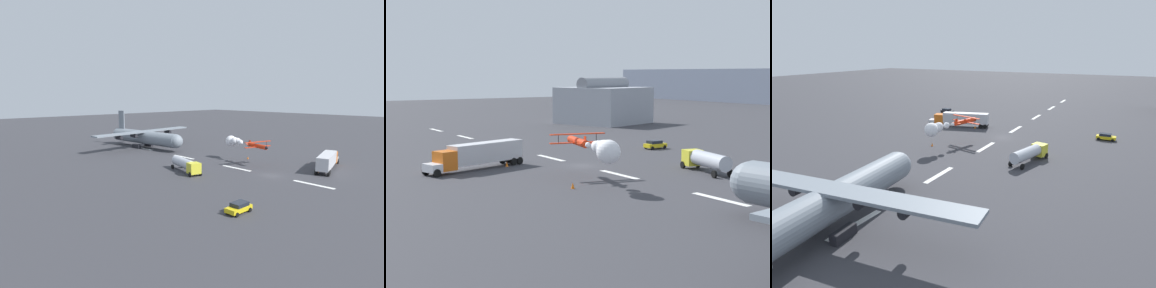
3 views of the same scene
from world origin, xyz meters
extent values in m
plane|color=#38383D|center=(0.00, 0.00, 0.00)|extent=(440.00, 440.00, 0.00)
cube|color=white|center=(-64.05, 0.00, 0.01)|extent=(8.00, 0.90, 0.01)
cube|color=white|center=(-45.75, 0.00, 0.01)|extent=(8.00, 0.90, 0.01)
cube|color=white|center=(-27.45, 0.00, 0.01)|extent=(8.00, 0.90, 0.01)
cube|color=white|center=(-9.15, 0.00, 0.01)|extent=(8.00, 0.90, 0.01)
cube|color=white|center=(9.15, 0.00, 0.01)|extent=(8.00, 0.90, 0.01)
cube|color=white|center=(27.45, 0.00, 0.01)|extent=(8.00, 0.90, 0.01)
sphere|color=gray|center=(34.03, -2.96, 3.27)|extent=(3.93, 3.93, 3.93)
cylinder|color=red|center=(7.74, -5.67, 4.70)|extent=(6.25, 2.50, 1.01)
cube|color=red|center=(7.55, -5.62, 4.55)|extent=(2.44, 7.39, 0.12)
cube|color=red|center=(7.55, -5.62, 5.68)|extent=(2.44, 7.39, 0.12)
cylinder|color=black|center=(6.91, -8.15, 5.11)|extent=(0.08, 0.08, 1.14)
cylinder|color=black|center=(8.19, -3.09, 5.11)|extent=(0.08, 0.08, 1.14)
cube|color=red|center=(10.44, -6.35, 5.15)|extent=(0.70, 0.27, 1.10)
cube|color=red|center=(10.44, -6.35, 4.75)|extent=(1.07, 2.09, 0.08)
cone|color=black|center=(4.40, -4.82, 4.70)|extent=(0.89, 1.00, 0.85)
sphere|color=white|center=(11.52, -6.63, 4.71)|extent=(0.70, 0.70, 0.70)
sphere|color=white|center=(13.68, -6.87, 4.82)|extent=(1.30, 1.30, 1.30)
sphere|color=white|center=(15.23, -7.62, 4.93)|extent=(1.56, 1.56, 1.56)
sphere|color=white|center=(15.92, -7.35, 4.85)|extent=(1.94, 1.94, 1.94)
sphere|color=white|center=(17.66, -7.91, 4.64)|extent=(2.80, 2.80, 2.80)
cube|color=silver|center=(-3.19, -21.51, 1.10)|extent=(2.84, 2.23, 1.10)
cube|color=orange|center=(-3.74, -19.59, 1.85)|extent=(3.06, 2.99, 2.60)
cube|color=silver|center=(-5.71, -12.71, 2.30)|extent=(5.68, 12.14, 2.80)
cylinder|color=black|center=(-1.94, -21.36, 0.55)|extent=(0.64, 1.15, 1.10)
cylinder|color=black|center=(-5.65, -8.37, 0.55)|extent=(0.64, 1.15, 1.10)
cylinder|color=black|center=(-5.98, -7.21, 0.55)|extent=(0.64, 1.15, 1.10)
cylinder|color=black|center=(-4.34, -22.05, 0.55)|extent=(0.64, 1.15, 1.10)
cylinder|color=black|center=(-8.06, -9.06, 0.55)|extent=(0.64, 1.15, 1.10)
cylinder|color=black|center=(-8.39, -7.90, 0.55)|extent=(0.64, 1.15, 1.10)
cube|color=yellow|center=(10.79, 11.84, 1.60)|extent=(2.71, 2.86, 2.20)
cylinder|color=#B7BCC6|center=(15.44, 10.68, 1.85)|extent=(7.67, 3.82, 2.10)
cylinder|color=black|center=(9.92, 10.82, 0.50)|extent=(1.05, 0.55, 1.00)
cylinder|color=black|center=(17.95, 8.82, 0.50)|extent=(1.05, 0.55, 1.00)
cylinder|color=black|center=(10.50, 13.15, 0.50)|extent=(1.05, 0.55, 1.00)
cylinder|color=black|center=(18.53, 11.15, 0.50)|extent=(1.05, 0.55, 1.00)
cube|color=yellow|center=(-8.83, 21.58, 0.65)|extent=(1.84, 4.15, 0.65)
cube|color=#1E232D|center=(-8.83, 21.38, 1.25)|extent=(1.68, 2.50, 0.55)
cylinder|color=black|center=(-9.75, 23.02, 0.32)|extent=(0.23, 0.64, 0.64)
cylinder|color=black|center=(-9.72, 20.12, 0.32)|extent=(0.23, 0.64, 0.64)
cylinder|color=black|center=(-7.95, 23.03, 0.32)|extent=(0.23, 0.64, 0.64)
cylinder|color=black|center=(-7.92, 20.14, 0.32)|extent=(0.23, 0.64, 0.64)
cube|color=#9EA3AD|center=(-58.25, 45.05, 4.88)|extent=(24.61, 24.84, 9.75)
cylinder|color=gray|center=(-58.25, 45.05, 10.65)|extent=(9.16, 19.06, 3.60)
cone|color=orange|center=(-5.22, -9.72, 0.38)|extent=(0.44, 0.44, 0.75)
cone|color=orange|center=(13.90, -10.36, 0.38)|extent=(0.44, 0.44, 0.75)
camera|label=1|loc=(-35.94, 55.65, 16.39)|focal=29.86mm
camera|label=2|loc=(70.90, -46.28, 13.55)|focal=54.34mm
camera|label=3|loc=(70.39, 27.79, 19.81)|focal=31.13mm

